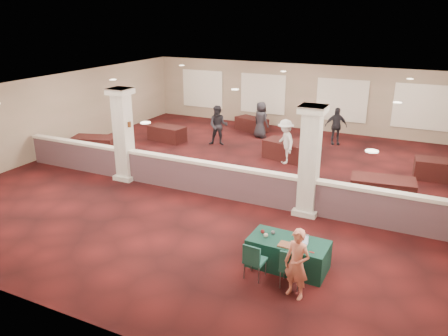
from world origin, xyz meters
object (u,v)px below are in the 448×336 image
at_px(far_table_front_center, 287,150).
at_px(attendee_c, 336,126).
at_px(conf_chair_side, 254,258).
at_px(woman, 297,264).
at_px(far_table_back_center, 252,124).
at_px(conf_chair_main, 291,265).
at_px(far_table_front_left, 95,145).
at_px(far_table_back_left, 167,133).
at_px(near_table, 288,254).
at_px(attendee_a, 218,126).
at_px(far_table_front_right, 382,190).
at_px(attendee_d, 261,120).
at_px(far_table_back_right, 441,170).
at_px(attendee_b, 285,142).

xyz_separation_m(far_table_front_center, attendee_c, (1.26, 2.97, 0.45)).
bearing_deg(conf_chair_side, woman, -6.88).
bearing_deg(far_table_back_center, conf_chair_main, -64.19).
xyz_separation_m(woman, far_table_front_center, (-2.92, 8.47, -0.39)).
xyz_separation_m(far_table_front_left, far_table_back_left, (1.69, 2.90, -0.02)).
xyz_separation_m(near_table, conf_chair_main, (0.29, -0.74, 0.20)).
xyz_separation_m(far_table_front_left, far_table_front_center, (7.45, 2.70, 0.01)).
height_order(attendee_a, attendee_c, attendee_a).
distance_m(near_table, conf_chair_side, 0.96).
bearing_deg(conf_chair_main, woman, -55.27).
bearing_deg(far_table_front_right, attendee_d, 138.92).
relative_size(far_table_front_center, attendee_a, 1.04).
bearing_deg(far_table_back_right, attendee_a, 177.32).
bearing_deg(attendee_a, near_table, -71.99).
bearing_deg(far_table_back_center, far_table_back_left, -130.46).
height_order(conf_chair_main, attendee_b, attendee_b).
distance_m(conf_chair_main, conf_chair_side, 0.83).
relative_size(far_table_front_left, far_table_back_center, 1.10).
xyz_separation_m(far_table_front_center, far_table_front_right, (3.93, -2.70, 0.01)).
bearing_deg(far_table_front_center, attendee_c, 66.95).
distance_m(far_table_back_center, attendee_d, 1.35).
distance_m(far_table_back_right, attendee_c, 5.12).
xyz_separation_m(conf_chair_side, attendee_d, (-4.02, 10.85, 0.33)).
xyz_separation_m(woman, attendee_d, (-5.04, 11.04, 0.08)).
distance_m(far_table_front_center, far_table_back_left, 5.77).
bearing_deg(near_table, attendee_d, 116.06).
xyz_separation_m(far_table_front_right, attendee_a, (-7.28, 3.32, 0.49)).
distance_m(far_table_front_left, attendee_c, 10.41).
bearing_deg(attendee_d, far_table_back_center, -23.49).
distance_m(far_table_front_center, far_table_front_right, 4.76).
relative_size(far_table_front_right, attendee_a, 1.08).
distance_m(near_table, far_table_back_center, 12.25).
distance_m(far_table_front_right, attendee_a, 8.02).
bearing_deg(attendee_d, attendee_a, 82.28).
bearing_deg(far_table_back_left, far_table_front_right, -16.66).
bearing_deg(far_table_back_right, conf_chair_side, -113.28).
bearing_deg(near_table, far_table_front_right, 74.50).
relative_size(far_table_front_left, attendee_a, 1.00).
bearing_deg(near_table, attendee_c, 98.11).
relative_size(far_table_front_right, attendee_c, 1.15).
height_order(far_table_front_center, attendee_d, attendee_d).
xyz_separation_m(woman, far_table_back_right, (2.63, 8.67, -0.41)).
bearing_deg(far_table_back_right, near_table, -112.00).
bearing_deg(conf_chair_main, attendee_d, 109.48).
distance_m(far_table_front_right, attendee_c, 6.28).
relative_size(attendee_a, attendee_c, 1.06).
distance_m(near_table, conf_chair_main, 0.82).
distance_m(woman, attendee_c, 11.56).
xyz_separation_m(woman, attendee_c, (-1.65, 11.44, 0.06)).
bearing_deg(far_table_front_right, attendee_b, 150.01).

